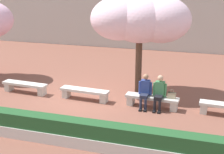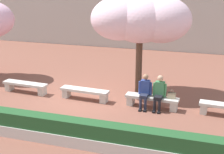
{
  "view_description": "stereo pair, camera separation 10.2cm",
  "coord_description": "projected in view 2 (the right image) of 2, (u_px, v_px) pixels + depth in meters",
  "views": [
    {
      "loc": [
        4.44,
        -10.9,
        4.68
      ],
      "look_at": [
        1.09,
        0.2,
        1.0
      ],
      "focal_mm": 50.0,
      "sensor_mm": 36.0,
      "label": 1
    },
    {
      "loc": [
        4.54,
        -10.87,
        4.68
      ],
      "look_at": [
        1.09,
        0.2,
        1.0
      ],
      "focal_mm": 50.0,
      "sensor_mm": 36.0,
      "label": 2
    }
  ],
  "objects": [
    {
      "name": "cherry_tree_main",
      "position": [
        141.0,
        19.0,
        12.59
      ],
      "size": [
        4.03,
        2.74,
        4.04
      ],
      "color": "#513828",
      "rests_on": "ground"
    },
    {
      "name": "planter_hedge_foreground",
      "position": [
        42.0,
        128.0,
        9.38
      ],
      "size": [
        17.62,
        0.5,
        0.8
      ],
      "color": "beige",
      "rests_on": "ground"
    },
    {
      "name": "person_seated_left",
      "position": [
        145.0,
        90.0,
        11.64
      ],
      "size": [
        0.51,
        0.69,
        1.29
      ],
      "color": "black",
      "rests_on": "ground"
    },
    {
      "name": "person_seated_right",
      "position": [
        159.0,
        91.0,
        11.48
      ],
      "size": [
        0.51,
        0.69,
        1.29
      ],
      "color": "black",
      "rests_on": "ground"
    },
    {
      "name": "stone_bench_near_east",
      "position": [
        152.0,
        100.0,
        11.73
      ],
      "size": [
        2.02,
        0.54,
        0.45
      ],
      "color": "beige",
      "rests_on": "ground"
    },
    {
      "name": "handbag",
      "position": [
        172.0,
        95.0,
        11.46
      ],
      "size": [
        0.3,
        0.15,
        0.34
      ],
      "color": "tan",
      "rests_on": "stone_bench_near_east"
    },
    {
      "name": "stone_bench_near_west",
      "position": [
        25.0,
        86.0,
        13.27
      ],
      "size": [
        2.02,
        0.54,
        0.45
      ],
      "color": "beige",
      "rests_on": "ground"
    },
    {
      "name": "ground_plane",
      "position": [
        85.0,
        100.0,
        12.59
      ],
      "size": [
        100.0,
        100.0,
        0.0
      ],
      "primitive_type": "plane",
      "color": "brown"
    },
    {
      "name": "stone_bench_center",
      "position": [
        85.0,
        92.0,
        12.5
      ],
      "size": [
        2.02,
        0.54,
        0.45
      ],
      "color": "beige",
      "rests_on": "ground"
    }
  ]
}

